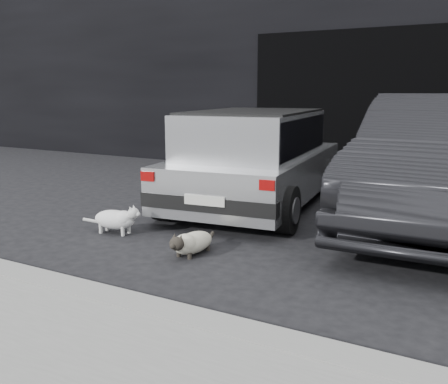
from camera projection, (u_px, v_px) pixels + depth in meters
The scene contains 8 objects.
ground at pixel (193, 215), 6.24m from camera, with size 80.00×80.00×0.00m, color black.
building_facade at pixel (387, 43), 10.41m from camera, with size 34.00×4.00×5.00m, color black.
garage_opening at pixel (359, 104), 8.92m from camera, with size 4.00×0.10×2.60m, color black.
curb at pixel (115, 303), 3.53m from camera, with size 18.00×0.25×0.12m, color gray.
silver_hatchback at pixel (256, 154), 6.64m from camera, with size 2.03×3.63×1.28m.
second_car at pixel (443, 160), 5.73m from camera, with size 1.59×4.55×1.50m, color black.
cat_siamese at pixel (191, 243), 4.72m from camera, with size 0.28×0.76×0.26m.
cat_white at pixel (117, 219), 5.43m from camera, with size 0.71×0.30×0.33m.
Camera 1 is at (3.28, -5.11, 1.54)m, focal length 40.00 mm.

